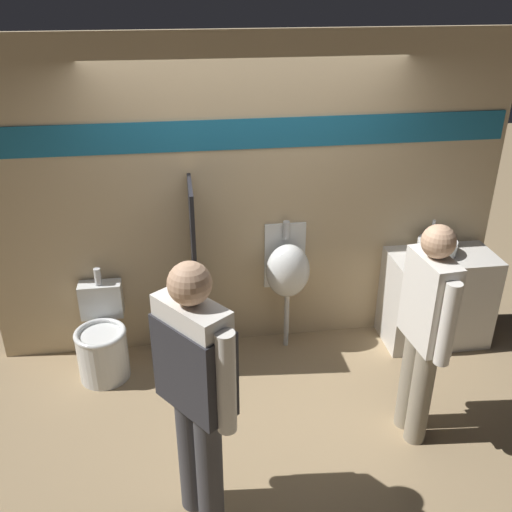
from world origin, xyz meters
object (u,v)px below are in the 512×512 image
at_px(cell_phone, 418,262).
at_px(sink_basin, 437,247).
at_px(toilet, 103,343).
at_px(person_with_lanyard, 425,327).
at_px(person_in_vest, 195,382).
at_px(urinal_near_counter, 288,270).

bearing_deg(cell_phone, sink_basin, 33.88).
bearing_deg(cell_phone, toilet, 179.55).
xyz_separation_m(cell_phone, person_with_lanyard, (-0.38, -1.02, 0.06)).
height_order(cell_phone, toilet, toilet).
relative_size(sink_basin, person_in_vest, 0.19).
relative_size(person_in_vest, person_with_lanyard, 1.06).
height_order(cell_phone, person_with_lanyard, person_with_lanyard).
relative_size(cell_phone, person_in_vest, 0.08).
xyz_separation_m(urinal_near_counter, toilet, (-1.60, -0.18, -0.47)).
bearing_deg(cell_phone, person_with_lanyard, -110.51).
distance_m(toilet, person_with_lanyard, 2.60).
distance_m(cell_phone, person_with_lanyard, 1.09).
relative_size(urinal_near_counter, person_with_lanyard, 0.71).
xyz_separation_m(urinal_near_counter, person_in_vest, (-0.86, -1.70, 0.26)).
bearing_deg(person_in_vest, sink_basin, -89.93).
height_order(sink_basin, urinal_near_counter, urinal_near_counter).
distance_m(urinal_near_counter, person_with_lanyard, 1.42).
bearing_deg(person_with_lanyard, sink_basin, -32.67).
height_order(sink_basin, person_in_vest, person_in_vest).
relative_size(sink_basin, person_with_lanyard, 0.20).
bearing_deg(person_in_vest, urinal_near_counter, -64.05).
bearing_deg(toilet, urinal_near_counter, 6.48).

